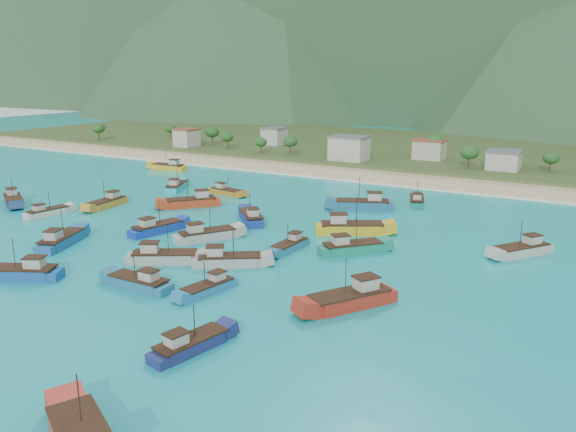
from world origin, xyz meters
The scene contains 30 objects.
ground centered at (0.00, 0.00, 0.00)m, with size 600.00×600.00×0.00m, color #0D9796.
beach centered at (0.00, 79.00, 0.00)m, with size 400.00×18.00×1.20m, color beige.
land centered at (0.00, 140.00, 0.00)m, with size 400.00×110.00×2.40m, color #385123.
surf_line centered at (0.00, 69.50, 0.00)m, with size 400.00×2.50×0.08m, color white.
village centered at (11.10, 102.07, 4.72)m, with size 213.67×29.99×7.19m.
vegetation centered at (2.13, 103.44, 4.95)m, with size 276.34×25.14×8.20m.
boat_1 centered at (11.44, -27.07, 0.60)m, with size 4.57×9.61×5.46m.
boat_3 centered at (2.63, 41.28, 0.96)m, with size 12.94×8.72×7.42m.
boat_5 centered at (-47.15, 15.25, 0.73)m, with size 4.16×10.70×6.17m.
boat_6 centered at (-12.64, 20.52, 0.75)m, with size 9.78×9.75×6.30m.
boat_7 centered at (-6.18, -16.56, 0.67)m, with size 9.90×2.99×5.84m.
boat_8 centered at (12.68, 12.30, 0.76)m, with size 9.63×10.07×6.36m.
boat_10 centered at (37.14, 25.46, 0.73)m, with size 8.54×10.35×6.19m.
boat_11 centered at (-23.37, -22.37, 0.79)m, with size 11.25×7.89×6.48m.
boat_12 centered at (-12.54, 6.12, 0.79)m, with size 8.49×11.05×6.48m.
boat_14 centered at (21.45, -7.60, 0.89)m, with size 9.32×12.00×7.06m.
boat_15 centered at (-31.80, -9.01, 0.81)m, with size 7.11×11.65×6.62m.
boat_16 centered at (-10.66, -6.88, 0.79)m, with size 11.07×8.46×6.49m.
boat_19 centered at (11.17, 51.65, 0.66)m, with size 5.79×10.24×5.81m.
boat_20 centered at (-67.14, 6.27, 0.80)m, with size 11.27×8.28×6.55m.
boat_21 centered at (3.02, 8.85, 0.55)m, with size 2.93×8.87×5.19m.
boat_23 centered at (-45.98, 36.76, 0.74)m, with size 7.24×10.89×6.23m.
boat_24 centered at (-31.00, 24.66, 0.89)m, with size 10.52×11.28×7.05m.
boat_25 centered at (-23.36, 5.21, 0.73)m, with size 5.32×10.88×6.18m.
boat_26 centered at (2.91, -12.91, 0.52)m, with size 4.02×8.81×5.02m.
boat_29 centered at (-31.99, 38.54, 0.60)m, with size 9.54×4.12×5.46m.
boat_30 centered at (7.94, 22.59, 0.96)m, with size 12.72×9.55×7.42m.
boat_31 centered at (-1.12, -2.94, 0.75)m, with size 10.55×8.58×6.28m.
boat_32 centered at (-51.83, 3.40, 0.58)m, with size 3.92×9.38×5.38m.
boat_33 centered at (-67.78, 58.23, 0.79)m, with size 11.33×4.49×6.52m.
Camera 1 is at (47.73, -68.74, 28.89)m, focal length 35.00 mm.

